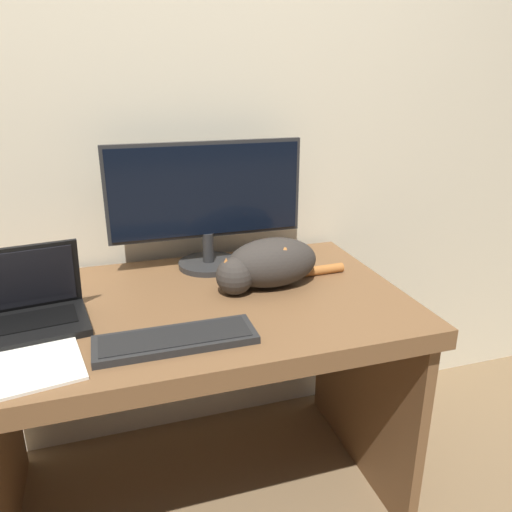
# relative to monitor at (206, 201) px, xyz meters

# --- Properties ---
(wall_back) EXTENTS (6.40, 0.06, 2.60)m
(wall_back) POSITION_rel_monitor_xyz_m (-0.12, 0.18, 0.30)
(wall_back) COLOR beige
(wall_back) RESTS_ON ground_plane
(desk) EXTENTS (1.32, 0.79, 0.76)m
(desk) POSITION_rel_monitor_xyz_m (-0.12, -0.27, -0.41)
(desk) COLOR brown
(desk) RESTS_ON ground_plane
(monitor) EXTENTS (0.68, 0.22, 0.44)m
(monitor) POSITION_rel_monitor_xyz_m (0.00, 0.00, 0.00)
(monitor) COLOR #282828
(monitor) RESTS_ON desk
(laptop) EXTENTS (0.34, 0.26, 0.23)m
(laptop) POSITION_rel_monitor_xyz_m (-0.57, -0.30, -0.19)
(laptop) COLOR black
(laptop) RESTS_ON desk
(external_keyboard) EXTENTS (0.41, 0.14, 0.02)m
(external_keyboard) POSITION_rel_monitor_xyz_m (-0.20, -0.51, -0.23)
(external_keyboard) COLOR black
(external_keyboard) RESTS_ON desk
(cat) EXTENTS (0.47, 0.18, 0.16)m
(cat) POSITION_rel_monitor_xyz_m (0.14, -0.23, -0.16)
(cat) COLOR #332D28
(cat) RESTS_ON desk
(paper_notepad) EXTENTS (0.25, 0.27, 0.01)m
(paper_notepad) POSITION_rel_monitor_xyz_m (-0.53, -0.51, -0.24)
(paper_notepad) COLOR white
(paper_notepad) RESTS_ON desk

